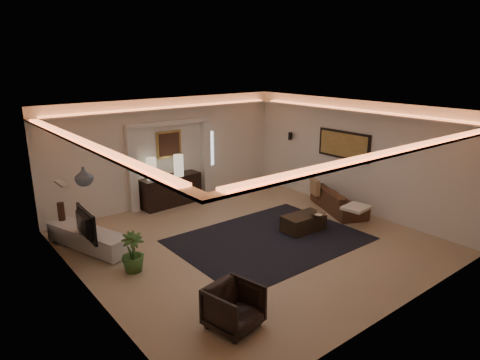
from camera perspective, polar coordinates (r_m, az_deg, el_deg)
floor at (r=9.46m, az=1.32°, el=-8.30°), size 7.00×7.00×0.00m
ceiling at (r=8.67m, az=1.45°, el=9.43°), size 7.00×7.00×0.00m
wall_back at (r=11.78m, az=-9.59°, el=3.83°), size 7.00×0.00×7.00m
wall_front at (r=6.79m, az=20.72°, el=-6.19°), size 7.00×0.00×7.00m
wall_left at (r=7.34m, az=-20.21°, el=-4.49°), size 0.00×7.00×7.00m
wall_right at (r=11.45m, az=15.00°, el=3.15°), size 0.00×7.00×7.00m
cove_soffit at (r=8.71m, az=1.43°, el=7.60°), size 7.00×7.00×0.04m
daylight_slit at (r=12.47m, az=-4.09°, el=4.23°), size 0.25×0.03×1.00m
area_rug at (r=9.56m, az=3.96°, el=-8.03°), size 4.00×3.00×0.01m
pilaster_left at (r=11.28m, az=-14.36°, el=1.18°), size 0.22×0.20×2.20m
pilaster_right at (r=12.35m, az=-4.63°, el=2.91°), size 0.22×0.20×2.20m
alcove_header at (r=11.55m, az=-9.53°, el=7.63°), size 2.52×0.20×0.12m
painting_frame at (r=11.71m, az=-9.57°, el=4.76°), size 0.74×0.04×0.74m
painting_canvas at (r=11.69m, az=-9.51°, el=4.75°), size 0.62×0.02×0.62m
art_panel_frame at (r=11.55m, az=13.81°, el=4.62°), size 0.04×1.64×0.74m
art_panel_gold at (r=11.53m, az=13.74°, el=4.60°), size 0.02×1.50×0.62m
wall_sconce at (r=12.72m, az=6.80°, el=5.90°), size 0.12×0.12×0.22m
wall_niche at (r=8.58m, az=-22.98°, el=-0.46°), size 0.10×0.55×0.04m
console at (r=11.78m, az=-9.28°, el=-1.44°), size 1.73×0.64×0.85m
lamp_left at (r=11.35m, az=-11.83°, el=1.38°), size 0.30×0.30×0.58m
lamp_right at (r=11.55m, az=-8.27°, el=1.81°), size 0.33×0.33×0.59m
media_ledge at (r=9.62m, az=-19.76°, el=-7.40°), size 1.17×2.18×0.40m
tv at (r=8.97m, az=-20.67°, el=-5.55°), size 1.07×0.18×0.61m
figurine at (r=10.22m, az=-22.97°, el=-3.86°), size 0.16×0.16×0.41m
ginger_jar at (r=8.19m, az=-20.32°, el=0.48°), size 0.37×0.37×0.34m
plant at (r=8.32m, az=-14.26°, el=-9.44°), size 0.45×0.45×0.77m
sofa at (r=11.55m, az=13.13°, el=-2.62°), size 2.09×1.49×0.57m
throw_blanket at (r=10.26m, az=15.39°, el=-3.60°), size 0.67×0.57×0.07m
throw_pillow at (r=11.63m, az=10.08°, el=-0.93°), size 0.29×0.43×0.42m
coffee_table at (r=10.07m, az=8.54°, el=-5.66°), size 1.03×0.58×0.38m
bowl at (r=9.93m, az=10.46°, el=-4.55°), size 0.35×0.35×0.08m
magazine at (r=10.03m, az=10.85°, el=-4.51°), size 0.25×0.18×0.03m
armchair at (r=6.57m, az=-0.85°, el=-16.77°), size 0.86×0.88×0.68m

